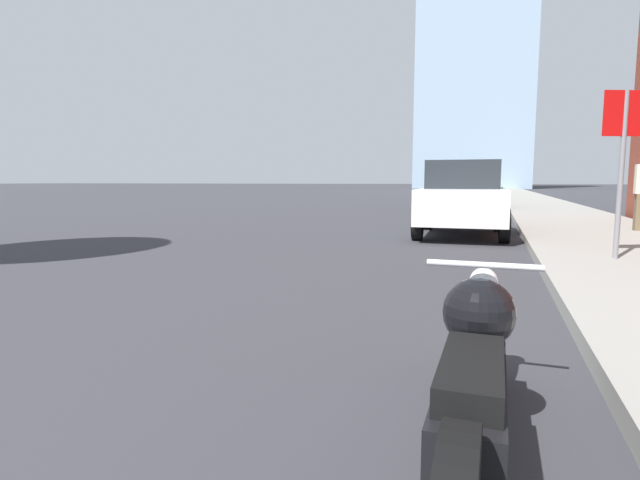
# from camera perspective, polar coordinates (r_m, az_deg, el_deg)

# --- Properties ---
(sidewalk) EXTENTS (3.15, 240.00, 0.15)m
(sidewalk) POSITION_cam_1_polar(r_m,az_deg,el_deg) (37.93, 22.38, 4.55)
(sidewalk) COLOR gray
(sidewalk) RESTS_ON ground_plane
(distant_tower) EXTENTS (17.65, 17.65, 57.98)m
(distant_tower) POSITION_cam_1_polar(r_m,az_deg,el_deg) (93.03, 17.65, 23.85)
(distant_tower) COLOR #8CA5BC
(distant_tower) RESTS_ON ground_plane
(motorcycle) EXTENTS (0.62, 2.40, 0.77)m
(motorcycle) POSITION_cam_1_polar(r_m,az_deg,el_deg) (2.29, 17.27, -14.85)
(motorcycle) COLOR black
(motorcycle) RESTS_ON ground_plane
(parked_car_white) EXTENTS (1.97, 3.95, 1.64)m
(parked_car_white) POSITION_cam_1_polar(r_m,az_deg,el_deg) (11.51, 15.94, 4.61)
(parked_car_white) COLOR silver
(parked_car_white) RESTS_ON ground_plane
(parked_car_green) EXTENTS (2.27, 4.28, 1.58)m
(parked_car_green) POSITION_cam_1_polar(r_m,az_deg,el_deg) (21.52, 17.27, 5.38)
(parked_car_green) COLOR #1E6B33
(parked_car_green) RESTS_ON ground_plane
(parked_car_yellow) EXTENTS (2.01, 4.67, 1.60)m
(parked_car_yellow) POSITION_cam_1_polar(r_m,az_deg,el_deg) (32.02, 17.92, 5.75)
(parked_car_yellow) COLOR gold
(parked_car_yellow) RESTS_ON ground_plane
(parked_car_blue) EXTENTS (2.08, 4.28, 1.56)m
(parked_car_blue) POSITION_cam_1_polar(r_m,az_deg,el_deg) (42.56, 18.54, 5.88)
(parked_car_blue) COLOR #1E3899
(parked_car_blue) RESTS_ON ground_plane
(parked_car_black) EXTENTS (1.89, 4.23, 1.63)m
(parked_car_black) POSITION_cam_1_polar(r_m,az_deg,el_deg) (53.43, 18.63, 6.00)
(parked_car_black) COLOR black
(parked_car_black) RESTS_ON ground_plane
(stop_sign) EXTENTS (0.57, 0.26, 2.26)m
(stop_sign) POSITION_cam_1_polar(r_m,az_deg,el_deg) (7.93, 31.33, 9.23)
(stop_sign) COLOR slate
(stop_sign) RESTS_ON sidewalk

